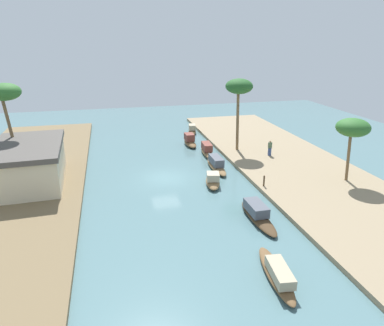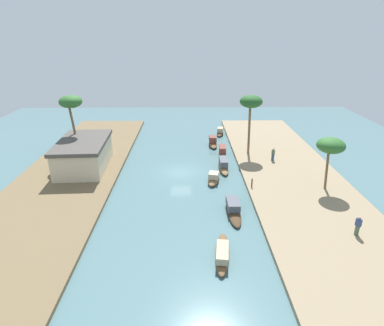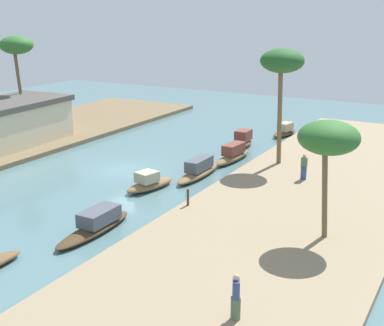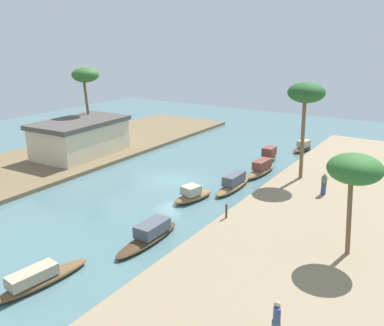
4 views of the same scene
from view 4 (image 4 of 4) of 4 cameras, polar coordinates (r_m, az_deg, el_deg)
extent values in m
plane|color=slate|center=(34.38, -2.84, -2.48)|extent=(70.98, 70.98, 0.00)
cube|color=#937F60|center=(29.28, 18.16, -6.59)|extent=(45.38, 11.25, 0.35)
cube|color=brown|center=(42.73, -16.97, 0.96)|extent=(45.38, 11.25, 0.35)
ellipsoid|color=#47331E|center=(24.56, -6.13, -10.43)|extent=(5.38, 1.24, 0.40)
cube|color=#4C515B|center=(24.62, -5.51, -8.90)|extent=(2.26, 1.12, 0.70)
ellipsoid|color=brown|center=(32.53, 5.69, -3.24)|extent=(5.03, 1.12, 0.50)
cube|color=#4C515B|center=(32.43, 5.83, -2.14)|extent=(2.38, 0.93, 0.74)
ellipsoid|color=brown|center=(44.64, 15.03, 1.87)|extent=(3.45, 1.59, 0.46)
cube|color=tan|center=(44.61, 15.17, 2.62)|extent=(1.50, 1.14, 0.70)
ellipsoid|color=brown|center=(21.99, -19.88, -14.94)|extent=(5.14, 1.65, 0.44)
cube|color=tan|center=(21.54, -21.20, -14.27)|extent=(2.46, 1.17, 0.55)
ellipsoid|color=brown|center=(40.07, 10.37, 0.53)|extent=(3.57, 1.23, 0.54)
cube|color=brown|center=(40.23, 10.62, 1.59)|extent=(1.50, 1.03, 0.82)
ellipsoid|color=brown|center=(36.28, 9.45, -1.19)|extent=(4.70, 1.32, 0.53)
cube|color=brown|center=(36.26, 9.65, -0.16)|extent=(2.14, 1.03, 0.74)
cylinder|color=brown|center=(37.91, 10.91, 0.19)|extent=(0.07, 0.07, 0.41)
ellipsoid|color=brown|center=(30.31, 0.17, -4.68)|extent=(3.79, 1.97, 0.53)
cube|color=tan|center=(29.95, -0.14, -3.76)|extent=(1.41, 1.30, 0.63)
cube|color=#33477A|center=(16.86, 11.65, -19.75)|extent=(0.50, 0.40, 0.65)
sphere|color=tan|center=(16.60, 11.75, -18.54)|extent=(0.22, 0.22, 0.22)
cylinder|color=#33477A|center=(31.88, 17.70, -3.48)|extent=(0.38, 0.38, 0.79)
cube|color=#4C664C|center=(31.65, 17.82, -2.28)|extent=(0.23, 0.39, 0.63)
sphere|color=tan|center=(31.52, 17.89, -1.56)|extent=(0.21, 0.21, 0.21)
cylinder|color=#4C3823|center=(26.63, 4.77, -6.64)|extent=(0.14, 0.14, 0.93)
cylinder|color=brown|center=(23.33, 20.89, -6.97)|extent=(0.25, 0.51, 4.20)
ellipsoid|color=#2D6628|center=(22.43, 21.60, -0.75)|extent=(2.79, 2.79, 1.53)
cylinder|color=brown|center=(34.32, 15.03, 3.10)|extent=(0.30, 0.46, 6.41)
ellipsoid|color=#235623|center=(33.65, 15.53, 9.37)|extent=(2.91, 2.91, 1.60)
cylinder|color=brown|center=(44.62, -14.15, 6.62)|extent=(0.28, 0.82, 6.88)
ellipsoid|color=#2D6628|center=(44.11, -14.53, 11.72)|extent=(2.74, 2.74, 1.51)
cube|color=beige|center=(41.95, -15.12, 3.18)|extent=(8.88, 5.60, 2.98)
cube|color=#4C4742|center=(41.59, -15.30, 5.45)|extent=(9.41, 5.94, 0.43)
camera|label=1|loc=(23.83, -67.05, 8.49)|focal=32.85mm
camera|label=2|loc=(20.61, -87.53, 12.88)|focal=30.22mm
camera|label=3|loc=(3.02, 164.33, -34.07)|focal=49.79mm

